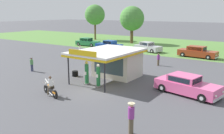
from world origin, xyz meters
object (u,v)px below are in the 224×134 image
Objects in this scene: parked_car_back_row_centre at (197,52)px; bystander_admiring_sedan at (32,64)px; parked_car_back_row_far_right at (88,42)px; bystander_strolling_foreground at (158,59)px; spare_tire_stack at (75,74)px; featured_classic_sedan at (187,85)px; parked_car_back_row_left at (109,45)px; gas_pump_offside at (98,76)px; bystander_leaning_by_kiosk at (131,117)px; parked_car_back_row_far_left at (148,47)px; bystander_standing_back_lot at (80,51)px; motorcycle_with_rider at (50,88)px; gas_pump_nearside at (87,74)px.

bystander_admiring_sedan is at bearing -123.70° from parked_car_back_row_centre.
parked_car_back_row_far_right is 20.50m from bystander_strolling_foreground.
featured_classic_sedan is at bearing 5.30° from spare_tire_stack.
bystander_strolling_foreground is 1.01× the size of bystander_admiring_sedan.
parked_car_back_row_left is 1.03× the size of parked_car_back_row_far_right.
gas_pump_offside is 1.16× the size of bystander_leaning_by_kiosk.
parked_car_back_row_far_left is (-8.23, 0.74, -0.03)m from parked_car_back_row_centre.
parked_car_back_row_centre is at bearing 32.58° from bystander_standing_back_lot.
featured_classic_sedan reaches higher than spare_tire_stack.
motorcycle_with_rider is at bearing -99.21° from bystander_strolling_foreground.
parked_car_back_row_far_left is (6.44, 1.89, -0.01)m from parked_car_back_row_left.
bystander_standing_back_lot is at bearing 134.48° from gas_pump_nearside.
gas_pump_offside is at bearing -99.17° from parked_car_back_row_centre.
parked_car_back_row_left is (-11.59, 17.95, -0.22)m from gas_pump_offside.
gas_pump_offside is at bearing 67.14° from motorcycle_with_rider.
featured_classic_sedan is at bearing -77.29° from parked_car_back_row_centre.
parked_car_back_row_left reaches higher than spare_tire_stack.
featured_classic_sedan is 19.48m from bystander_standing_back_lot.
bystander_strolling_foreground reaches higher than bystander_admiring_sedan.
gas_pump_offside reaches higher than parked_car_back_row_far_left.
bystander_leaning_by_kiosk is at bearing -82.20° from parked_car_back_row_centre.
parked_car_back_row_far_right is at bearing 130.26° from gas_pump_nearside.
parked_car_back_row_far_right is 0.87× the size of parked_car_back_row_centre.
parked_car_back_row_far_left is at bearing 104.54° from gas_pump_offside.
parked_car_back_row_left is 18.11m from spare_tire_stack.
parked_car_back_row_far_right is 8.19× the size of spare_tire_stack.
gas_pump_nearside is 1.35× the size of bystander_standing_back_lot.
parked_car_back_row_left reaches higher than bystander_strolling_foreground.
motorcycle_with_rider is 1.48× the size of bystander_strolling_foreground.
bystander_standing_back_lot is (0.46, -7.94, 0.12)m from parked_car_back_row_left.
bystander_admiring_sedan is at bearing -83.04° from parked_car_back_row_left.
gas_pump_offside reaches higher than parked_car_back_row_centre.
parked_car_back_row_left is at bearing 119.83° from gas_pump_nearside.
bystander_strolling_foreground is at bearing 109.25° from bystander_leaning_by_kiosk.
parked_car_back_row_left is at bearing -14.10° from parked_car_back_row_far_right.
gas_pump_nearside reaches higher than bystander_strolling_foreground.
parked_car_back_row_centre reaches higher than spare_tire_stack.
parked_car_back_row_far_left is 3.26× the size of bystander_standing_back_lot.
parked_car_back_row_centre reaches higher than parked_car_back_row_left.
parked_car_back_row_left is 3.35× the size of bystander_strolling_foreground.
parked_car_back_row_far_right is (-17.82, 19.52, -0.25)m from gas_pump_offside.
bystander_standing_back_lot is at bearing -147.42° from parked_car_back_row_centre.
bystander_admiring_sedan is at bearing 177.68° from gas_pump_nearside.
gas_pump_offside is at bearing -2.00° from bystander_admiring_sedan.
gas_pump_offside is 0.40× the size of parked_car_back_row_left.
bystander_admiring_sedan reaches higher than spare_tire_stack.
featured_classic_sedan is 21.09m from parked_car_back_row_far_left.
gas_pump_nearside reaches higher than motorcycle_with_rider.
bystander_standing_back_lot is at bearing -176.09° from bystander_strolling_foreground.
bystander_leaning_by_kiosk is (17.58, -15.52, 0.11)m from bystander_standing_back_lot.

